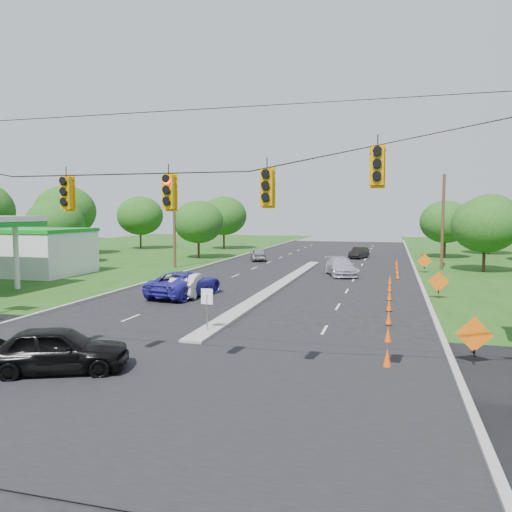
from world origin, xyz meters
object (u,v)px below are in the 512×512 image
(gas_station, at_px, (5,246))
(black_sedan, at_px, (57,350))
(white_sedan, at_px, (190,284))
(blue_pickup, at_px, (185,284))

(gas_station, bearing_deg, black_sedan, -45.05)
(white_sedan, xyz_separation_m, blue_pickup, (-0.25, -0.30, 0.06))
(white_sedan, height_order, blue_pickup, blue_pickup)
(black_sedan, xyz_separation_m, blue_pickup, (-2.05, 15.54, 0.02))
(black_sedan, relative_size, white_sedan, 1.02)
(gas_station, relative_size, black_sedan, 4.16)
(gas_station, xyz_separation_m, black_sedan, (20.69, -20.72, -1.77))
(black_sedan, distance_m, blue_pickup, 15.68)
(white_sedan, distance_m, blue_pickup, 0.40)
(white_sedan, bearing_deg, blue_pickup, 45.48)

